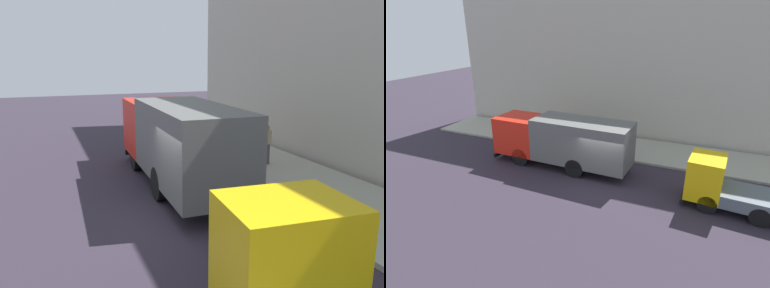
# 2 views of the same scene
# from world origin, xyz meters

# --- Properties ---
(ground) EXTENTS (80.00, 80.00, 0.00)m
(ground) POSITION_xyz_m (0.00, 0.00, 0.00)
(ground) COLOR #2F2734
(sidewalk) EXTENTS (4.20, 30.00, 0.14)m
(sidewalk) POSITION_xyz_m (5.10, 0.00, 0.07)
(sidewalk) COLOR #A2A190
(sidewalk) RESTS_ON ground
(large_utility_truck) EXTENTS (2.65, 8.63, 3.04)m
(large_utility_truck) POSITION_xyz_m (0.89, 2.85, 1.72)
(large_utility_truck) COLOR red
(large_utility_truck) RESTS_ON ground
(pedestrian_walking) EXTENTS (0.42, 0.42, 1.67)m
(pedestrian_walking) POSITION_xyz_m (5.15, 3.69, 1.01)
(pedestrian_walking) COLOR #503E4C
(pedestrian_walking) RESTS_ON sidewalk
(traffic_cone_orange) EXTENTS (0.47, 0.47, 0.68)m
(traffic_cone_orange) POSITION_xyz_m (3.70, 7.38, 0.47)
(traffic_cone_orange) COLOR orange
(traffic_cone_orange) RESTS_ON sidewalk
(street_sign_post) EXTENTS (0.44, 0.08, 2.41)m
(street_sign_post) POSITION_xyz_m (3.29, 2.06, 1.57)
(street_sign_post) COLOR #4C5156
(street_sign_post) RESTS_ON sidewalk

